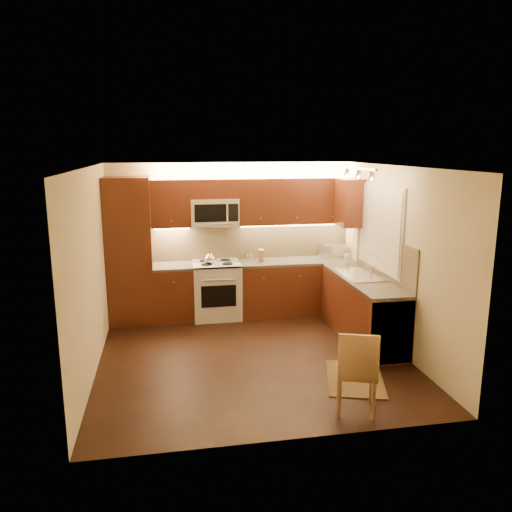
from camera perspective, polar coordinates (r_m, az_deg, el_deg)
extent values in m
cube|color=black|center=(6.85, -0.42, -11.30)|extent=(4.00, 4.00, 0.01)
cube|color=beige|center=(6.28, -0.45, 10.10)|extent=(4.00, 4.00, 0.01)
cube|color=beige|center=(8.39, -2.79, 2.03)|extent=(4.00, 0.01, 2.50)
cube|color=beige|center=(4.57, 3.92, -6.75)|extent=(4.00, 0.01, 2.50)
cube|color=beige|center=(6.43, -18.29, -1.75)|extent=(0.01, 4.00, 2.50)
cube|color=beige|center=(7.07, 15.75, -0.36)|extent=(0.01, 4.00, 2.50)
cube|color=#461B0F|center=(8.06, -14.20, 0.52)|extent=(0.70, 0.60, 2.30)
cube|color=#461B0F|center=(8.22, -9.33, -4.22)|extent=(0.62, 0.60, 0.86)
cube|color=#3A3734|center=(8.10, -9.44, -1.17)|extent=(0.62, 0.60, 0.04)
cube|color=#461B0F|center=(8.48, 4.53, -3.57)|extent=(1.92, 0.60, 0.86)
cube|color=#3A3734|center=(8.37, 4.58, -0.60)|extent=(1.92, 0.60, 0.04)
cube|color=#461B0F|center=(7.51, 11.99, -5.91)|extent=(0.60, 2.00, 0.86)
cube|color=#3A3734|center=(7.38, 12.14, -2.59)|extent=(0.60, 2.00, 0.04)
cube|color=silver|center=(6.90, 14.19, -7.65)|extent=(0.58, 0.60, 0.84)
cube|color=tan|center=(8.44, -0.42, 1.76)|extent=(3.30, 0.02, 0.60)
cube|color=tan|center=(7.43, 14.32, -0.08)|extent=(0.02, 2.00, 0.60)
cube|color=#461B0F|center=(8.06, -9.70, 5.94)|extent=(0.62, 0.35, 0.75)
cube|color=#461B0F|center=(8.33, 4.48, 6.27)|extent=(1.92, 0.35, 0.75)
cube|color=#461B0F|center=(8.07, -4.81, 7.65)|extent=(0.76, 0.35, 0.31)
cube|color=#461B0F|center=(8.17, 10.61, 5.99)|extent=(0.35, 0.50, 0.75)
cube|color=silver|center=(7.49, 13.98, 3.15)|extent=(0.03, 1.44, 1.24)
cube|color=silver|center=(7.48, 13.84, 3.15)|extent=(0.02, 1.36, 1.16)
cube|color=silver|center=(7.10, 11.58, 9.77)|extent=(0.04, 1.20, 0.03)
cube|color=silver|center=(8.66, 8.73, 0.63)|extent=(0.45, 0.39, 0.23)
cube|color=olive|center=(8.25, 0.57, 0.07)|extent=(0.11, 0.15, 0.20)
cylinder|color=silver|center=(8.37, -0.92, -0.10)|extent=(0.06, 0.06, 0.09)
cylinder|color=brown|center=(8.40, -0.99, -0.04)|extent=(0.06, 0.06, 0.10)
cylinder|color=silver|center=(8.36, -0.08, -0.14)|extent=(0.05, 0.05, 0.08)
cylinder|color=#A88A32|center=(8.44, -0.61, -0.02)|extent=(0.05, 0.05, 0.09)
imported|color=silver|center=(8.24, 10.37, -0.06)|extent=(0.11, 0.12, 0.22)
cube|color=black|center=(6.33, 11.19, -13.52)|extent=(0.91, 1.13, 0.01)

